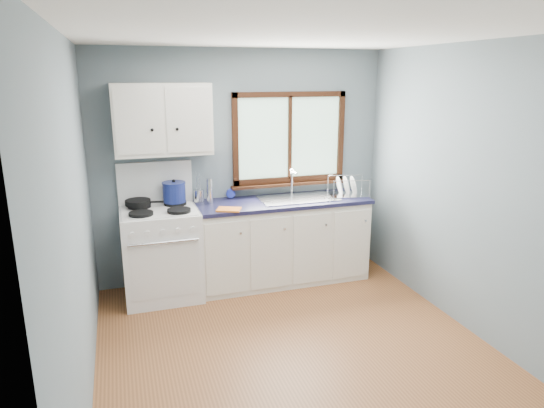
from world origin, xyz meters
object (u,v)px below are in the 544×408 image
object	(u,v)px
skillet	(138,202)
dish_rack	(347,190)
sink	(298,204)
gas_range	(161,251)
utensil_crock	(199,196)
base_cabinets	(282,245)
thermos	(210,191)
stockpot	(174,192)

from	to	relation	value
skillet	dish_rack	bearing A→B (deg)	8.20
sink	dish_rack	world-z (taller)	sink
gas_range	utensil_crock	world-z (taller)	gas_range
skillet	utensil_crock	world-z (taller)	utensil_crock
base_cabinets	thermos	size ratio (longest dim) A/B	6.99
base_cabinets	skillet	world-z (taller)	skillet
thermos	dish_rack	xyz separation A→B (m)	(1.53, -0.12, -0.08)
sink	skillet	distance (m)	1.68
gas_range	stockpot	distance (m)	0.61
gas_range	utensil_crock	bearing A→B (deg)	25.28
gas_range	base_cabinets	xyz separation A→B (m)	(1.31, 0.02, -0.08)
base_cabinets	skillet	bearing A→B (deg)	175.64
thermos	dish_rack	bearing A→B (deg)	-4.41
thermos	dish_rack	world-z (taller)	thermos
skillet	utensil_crock	xyz separation A→B (m)	(0.63, 0.07, 0.00)
base_cabinets	sink	size ratio (longest dim) A/B	2.20
base_cabinets	utensil_crock	distance (m)	1.06
utensil_crock	thermos	world-z (taller)	utensil_crock
base_cabinets	sink	world-z (taller)	sink
utensil_crock	stockpot	bearing A→B (deg)	-166.23
dish_rack	utensil_crock	bearing A→B (deg)	-175.61
stockpot	skillet	bearing A→B (deg)	-178.52
stockpot	dish_rack	distance (m)	1.90
gas_range	utensil_crock	size ratio (longest dim) A/B	4.06
thermos	base_cabinets	bearing A→B (deg)	-6.86
gas_range	sink	xyz separation A→B (m)	(1.49, 0.02, 0.37)
gas_range	dish_rack	bearing A→B (deg)	-0.19
dish_rack	skillet	bearing A→B (deg)	-171.68
thermos	utensil_crock	bearing A→B (deg)	135.65
gas_range	utensil_crock	xyz separation A→B (m)	(0.44, 0.21, 0.50)
base_cabinets	utensil_crock	xyz separation A→B (m)	(-0.87, 0.19, 0.58)
skillet	utensil_crock	size ratio (longest dim) A/B	1.20
base_cabinets	thermos	bearing A→B (deg)	173.14
stockpot	thermos	world-z (taller)	stockpot
gas_range	base_cabinets	distance (m)	1.31
base_cabinets	utensil_crock	world-z (taller)	utensil_crock
sink	thermos	distance (m)	0.97
thermos	skillet	bearing A→B (deg)	178.33
skillet	base_cabinets	bearing A→B (deg)	7.38
utensil_crock	dish_rack	bearing A→B (deg)	-7.46
gas_range	base_cabinets	world-z (taller)	gas_range
gas_range	sink	bearing A→B (deg)	0.71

